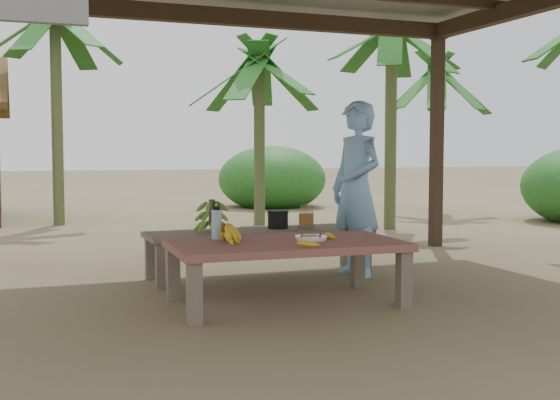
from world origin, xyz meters
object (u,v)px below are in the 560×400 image
object	(u,v)px
ripe_banana_bunch	(223,232)
water_flask	(217,223)
bench	(261,236)
woman	(356,189)
cooking_pot	(278,220)
work_table	(286,249)
plate	(311,238)

from	to	relation	value
ripe_banana_bunch	water_flask	bearing A→B (deg)	86.22
bench	woman	xyz separation A→B (m)	(0.88, -0.28, 0.45)
bench	cooking_pot	distance (m)	0.26
ripe_banana_bunch	water_flask	size ratio (longest dim) A/B	0.88
work_table	water_flask	bearing A→B (deg)	147.75
work_table	bench	distance (m)	1.25
bench	plate	world-z (taller)	plate
water_flask	cooking_pot	bearing A→B (deg)	47.77
bench	plate	size ratio (longest dim) A/B	8.66
ripe_banana_bunch	woman	bearing A→B (deg)	28.69
bench	cooking_pot	xyz separation A→B (m)	(0.20, 0.07, 0.14)
cooking_pot	woman	xyz separation A→B (m)	(0.68, -0.35, 0.31)
work_table	woman	distance (m)	1.51
work_table	plate	size ratio (longest dim) A/B	7.16
work_table	cooking_pot	world-z (taller)	cooking_pot
plate	cooking_pot	world-z (taller)	cooking_pot
bench	ripe_banana_bunch	distance (m)	1.35
water_flask	cooking_pot	world-z (taller)	water_flask
water_flask	cooking_pot	size ratio (longest dim) A/B	1.53
ripe_banana_bunch	plate	size ratio (longest dim) A/B	1.05
plate	cooking_pot	xyz separation A→B (m)	(0.20, 1.31, 0.02)
water_flask	woman	bearing A→B (deg)	21.92
water_flask	bench	bearing A→B (deg)	52.91
work_table	cooking_pot	xyz separation A→B (m)	(0.41, 1.30, 0.10)
bench	water_flask	distance (m)	1.16
plate	woman	size ratio (longest dim) A/B	0.15
plate	woman	world-z (taller)	woman
work_table	ripe_banana_bunch	world-z (taller)	ripe_banana_bunch
plate	work_table	bearing A→B (deg)	176.49
cooking_pot	work_table	bearing A→B (deg)	-107.66
bench	cooking_pot	world-z (taller)	cooking_pot
water_flask	work_table	bearing A→B (deg)	-34.05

